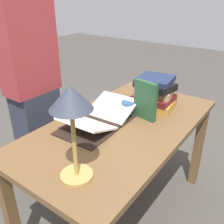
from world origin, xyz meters
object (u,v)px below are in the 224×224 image
Objects in this scene: book_stack_tall at (154,93)px; book_standing_upright at (145,100)px; open_book at (100,118)px; person_reader at (33,86)px; coffee_mug at (128,107)px; reading_lamp at (71,108)px.

book_standing_upright is (0.19, 0.04, 0.02)m from book_stack_tall.
person_reader is (0.03, -0.57, 0.09)m from open_book.
open_book is 4.61× the size of coffee_mug.
book_stack_tall is 2.46× the size of coffee_mug.
person_reader reaches higher than reading_lamp.
reading_lamp is at bearing 24.31° from open_book.
book_standing_upright is 0.14× the size of person_reader.
coffee_mug is 0.07× the size of person_reader.
reading_lamp is 0.72m from coffee_mug.
reading_lamp is at bearing -117.42° from person_reader.
reading_lamp reaches higher than book_stack_tall.
reading_lamp reaches higher than book_standing_upright.
reading_lamp is at bearing 12.74° from book_standing_upright.
coffee_mug is (0.20, -0.08, -0.06)m from book_stack_tall.
open_book is 0.58m from reading_lamp.
coffee_mug is (0.00, -0.12, -0.08)m from book_standing_upright.
book_stack_tall is at bearing -159.53° from book_standing_upright.
coffee_mug is at bearing -69.93° from person_reader.
open_book is 0.21m from coffee_mug.
reading_lamp is 3.48× the size of coffee_mug.
open_book is 0.29m from book_standing_upright.
person_reader is at bearing -88.89° from open_book.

